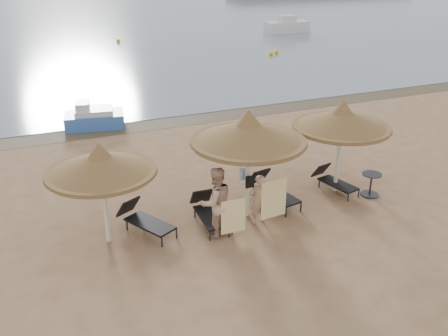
{
  "coord_description": "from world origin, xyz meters",
  "views": [
    {
      "loc": [
        -5.67,
        -11.1,
        7.11
      ],
      "look_at": [
        -0.46,
        1.2,
        1.22
      ],
      "focal_mm": 40.0,
      "sensor_mm": 36.0,
      "label": 1
    }
  ],
  "objects_px": {
    "palapa_left": "(100,164)",
    "palapa_center": "(248,133)",
    "lounger_far_left": "(143,219)",
    "pedal_boat": "(94,117)",
    "lounger_near_left": "(208,211)",
    "lounger_far_right": "(333,180)",
    "lounger_near_right": "(271,189)",
    "person_left": "(216,197)",
    "person_right": "(258,195)",
    "side_table": "(371,185)",
    "palapa_right": "(342,120)"
  },
  "relations": [
    {
      "from": "palapa_center",
      "to": "lounger_near_right",
      "type": "distance_m",
      "value": 2.47
    },
    {
      "from": "lounger_near_right",
      "to": "person_left",
      "type": "xyz_separation_m",
      "value": [
        -2.3,
        -1.19,
        0.76
      ]
    },
    {
      "from": "person_right",
      "to": "lounger_far_left",
      "type": "bearing_deg",
      "value": -18.67
    },
    {
      "from": "side_table",
      "to": "pedal_boat",
      "type": "bearing_deg",
      "value": 124.31
    },
    {
      "from": "palapa_right",
      "to": "pedal_boat",
      "type": "distance_m",
      "value": 11.27
    },
    {
      "from": "lounger_far_left",
      "to": "lounger_near_right",
      "type": "xyz_separation_m",
      "value": [
        4.04,
        0.2,
        0.02
      ]
    },
    {
      "from": "lounger_near_left",
      "to": "lounger_far_right",
      "type": "height_order",
      "value": "lounger_near_left"
    },
    {
      "from": "lounger_far_left",
      "to": "pedal_boat",
      "type": "distance_m",
      "value": 9.37
    },
    {
      "from": "person_left",
      "to": "person_right",
      "type": "xyz_separation_m",
      "value": [
        1.34,
        0.17,
        -0.3
      ]
    },
    {
      "from": "lounger_far_right",
      "to": "person_right",
      "type": "xyz_separation_m",
      "value": [
        -3.16,
        -0.97,
        0.53
      ]
    },
    {
      "from": "palapa_left",
      "to": "lounger_near_right",
      "type": "relative_size",
      "value": 1.4
    },
    {
      "from": "lounger_far_left",
      "to": "side_table",
      "type": "xyz_separation_m",
      "value": [
        7.08,
        -0.66,
        -0.02
      ]
    },
    {
      "from": "lounger_far_left",
      "to": "lounger_near_left",
      "type": "relative_size",
      "value": 1.04
    },
    {
      "from": "palapa_right",
      "to": "side_table",
      "type": "height_order",
      "value": "palapa_right"
    },
    {
      "from": "palapa_center",
      "to": "lounger_near_right",
      "type": "height_order",
      "value": "palapa_center"
    },
    {
      "from": "palapa_center",
      "to": "person_left",
      "type": "bearing_deg",
      "value": -151.76
    },
    {
      "from": "lounger_near_right",
      "to": "side_table",
      "type": "xyz_separation_m",
      "value": [
        3.05,
        -0.86,
        -0.04
      ]
    },
    {
      "from": "lounger_far_right",
      "to": "pedal_boat",
      "type": "bearing_deg",
      "value": 110.6
    },
    {
      "from": "lounger_near_left",
      "to": "palapa_left",
      "type": "bearing_deg",
      "value": -179.11
    },
    {
      "from": "palapa_right",
      "to": "person_left",
      "type": "relative_size",
      "value": 1.31
    },
    {
      "from": "lounger_near_right",
      "to": "side_table",
      "type": "height_order",
      "value": "lounger_near_right"
    },
    {
      "from": "palapa_right",
      "to": "palapa_center",
      "type": "bearing_deg",
      "value": -173.6
    },
    {
      "from": "palapa_center",
      "to": "lounger_far_right",
      "type": "xyz_separation_m",
      "value": [
        3.27,
        0.48,
        -2.22
      ]
    },
    {
      "from": "palapa_right",
      "to": "lounger_far_left",
      "type": "distance_m",
      "value": 6.59
    },
    {
      "from": "lounger_near_left",
      "to": "pedal_boat",
      "type": "height_order",
      "value": "pedal_boat"
    },
    {
      "from": "palapa_center",
      "to": "lounger_far_left",
      "type": "distance_m",
      "value": 3.7
    },
    {
      "from": "person_left",
      "to": "person_right",
      "type": "distance_m",
      "value": 1.38
    },
    {
      "from": "lounger_far_right",
      "to": "person_right",
      "type": "distance_m",
      "value": 3.35
    },
    {
      "from": "palapa_left",
      "to": "palapa_center",
      "type": "bearing_deg",
      "value": -2.48
    },
    {
      "from": "lounger_far_right",
      "to": "pedal_boat",
      "type": "distance_m",
      "value": 10.99
    },
    {
      "from": "pedal_boat",
      "to": "person_left",
      "type": "bearing_deg",
      "value": -71.39
    },
    {
      "from": "palapa_right",
      "to": "lounger_near_right",
      "type": "relative_size",
      "value": 1.5
    },
    {
      "from": "pedal_boat",
      "to": "lounger_near_right",
      "type": "bearing_deg",
      "value": -57.12
    },
    {
      "from": "person_right",
      "to": "lounger_far_right",
      "type": "bearing_deg",
      "value": -166.69
    },
    {
      "from": "person_left",
      "to": "person_right",
      "type": "height_order",
      "value": "person_left"
    },
    {
      "from": "palapa_center",
      "to": "lounger_near_left",
      "type": "relative_size",
      "value": 1.78
    },
    {
      "from": "palapa_left",
      "to": "lounger_far_right",
      "type": "relative_size",
      "value": 1.66
    },
    {
      "from": "palapa_center",
      "to": "lounger_near_right",
      "type": "xyz_separation_m",
      "value": [
        1.07,
        0.53,
        -2.16
      ]
    },
    {
      "from": "palapa_left",
      "to": "palapa_center",
      "type": "relative_size",
      "value": 0.87
    },
    {
      "from": "palapa_left",
      "to": "lounger_near_right",
      "type": "distance_m",
      "value": 5.38
    },
    {
      "from": "side_table",
      "to": "person_right",
      "type": "relative_size",
      "value": 0.43
    },
    {
      "from": "lounger_near_right",
      "to": "side_table",
      "type": "distance_m",
      "value": 3.17
    },
    {
      "from": "palapa_left",
      "to": "lounger_near_right",
      "type": "bearing_deg",
      "value": 4.09
    },
    {
      "from": "lounger_far_left",
      "to": "palapa_right",
      "type": "bearing_deg",
      "value": -27.64
    },
    {
      "from": "lounger_far_right",
      "to": "lounger_near_right",
      "type": "bearing_deg",
      "value": 166.19
    },
    {
      "from": "lounger_far_left",
      "to": "person_right",
      "type": "height_order",
      "value": "person_right"
    },
    {
      "from": "lounger_far_left",
      "to": "person_left",
      "type": "xyz_separation_m",
      "value": [
        1.74,
        -0.99,
        0.78
      ]
    },
    {
      "from": "person_left",
      "to": "person_right",
      "type": "bearing_deg",
      "value": -179.07
    },
    {
      "from": "lounger_near_left",
      "to": "lounger_near_right",
      "type": "distance_m",
      "value": 2.3
    },
    {
      "from": "palapa_left",
      "to": "lounger_near_left",
      "type": "xyz_separation_m",
      "value": [
        2.79,
        -0.09,
        -1.86
      ]
    }
  ]
}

